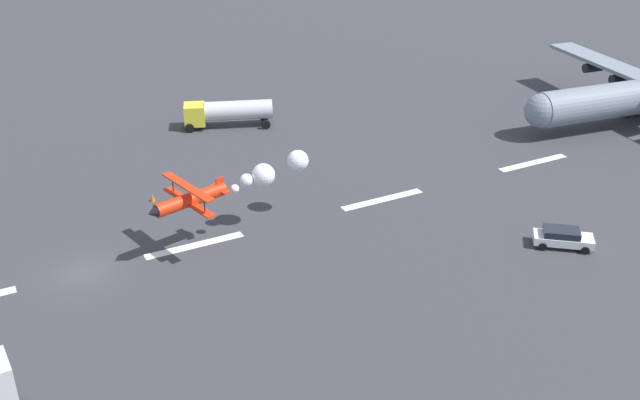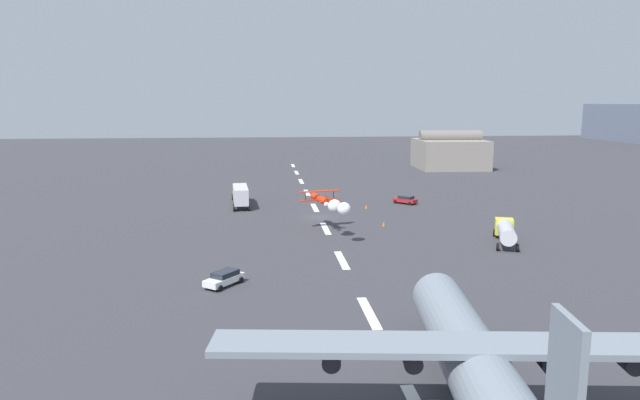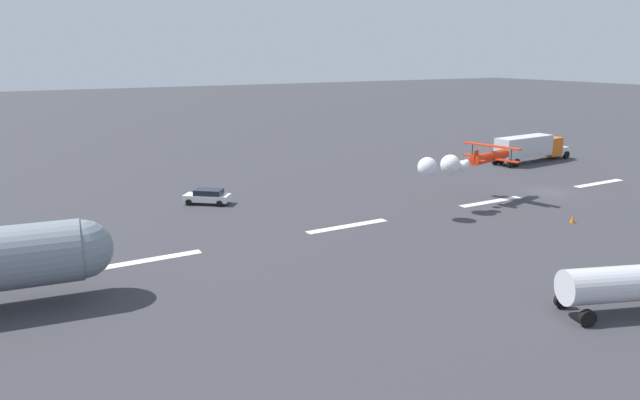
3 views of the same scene
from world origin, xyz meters
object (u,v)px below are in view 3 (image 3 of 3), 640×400
(stunt_biplane_red, at_px, (462,162))
(followme_car_yellow, at_px, (208,196))
(semi_truck_orange, at_px, (530,147))
(traffic_cone_far, at_px, (573,219))

(stunt_biplane_red, xyz_separation_m, followme_car_yellow, (21.08, -13.59, -3.79))
(semi_truck_orange, relative_size, traffic_cone_far, 18.13)
(followme_car_yellow, xyz_separation_m, traffic_cone_far, (-26.39, 22.39, -0.44))
(stunt_biplane_red, height_order, traffic_cone_far, stunt_biplane_red)
(semi_truck_orange, height_order, traffic_cone_far, semi_truck_orange)
(semi_truck_orange, xyz_separation_m, traffic_cone_far, (20.11, 22.35, -1.74))
(traffic_cone_far, bearing_deg, semi_truck_orange, -131.99)
(stunt_biplane_red, relative_size, semi_truck_orange, 1.07)
(stunt_biplane_red, xyz_separation_m, traffic_cone_far, (-5.31, 8.81, -4.23))
(stunt_biplane_red, bearing_deg, traffic_cone_far, 121.09)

